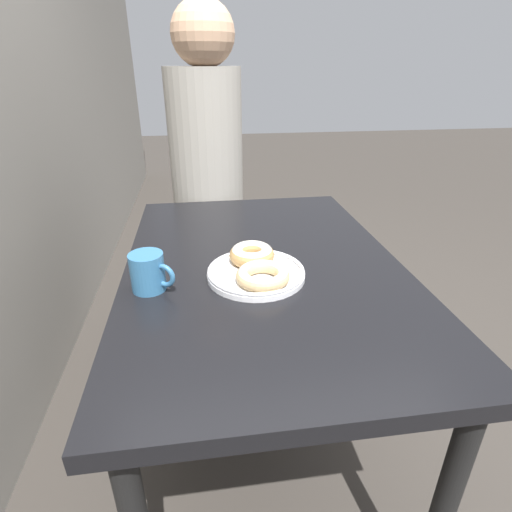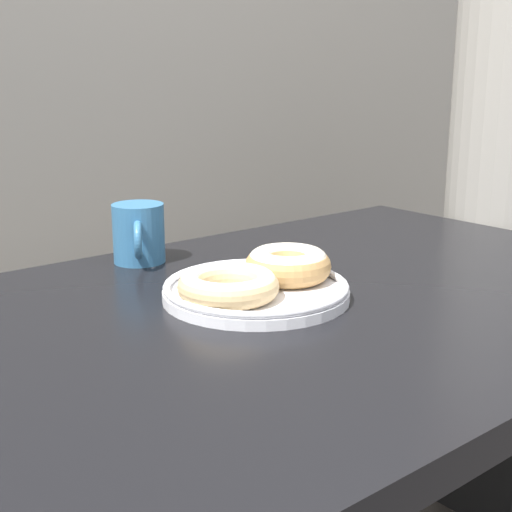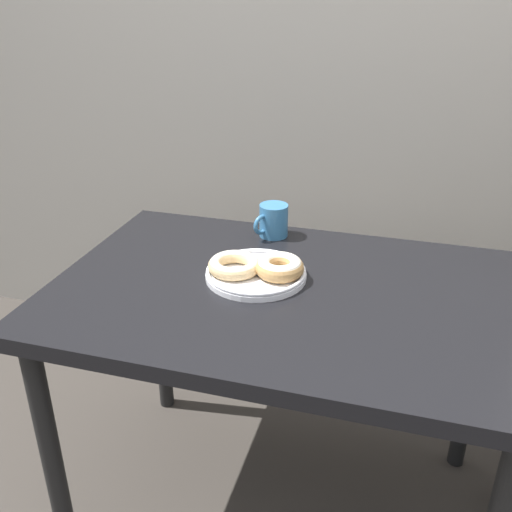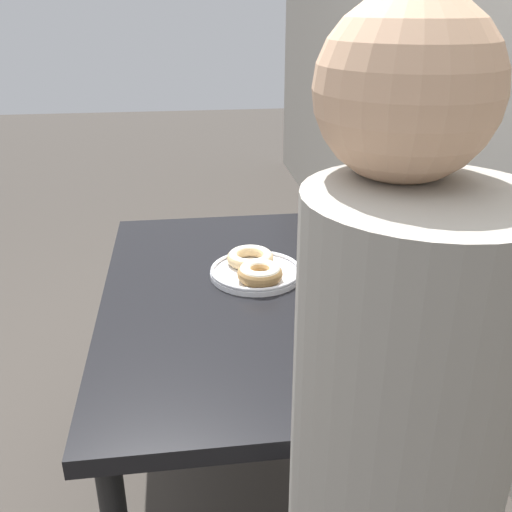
{
  "view_description": "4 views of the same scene",
  "coord_description": "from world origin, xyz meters",
  "views": [
    {
      "loc": [
        -0.98,
        0.45,
        1.23
      ],
      "look_at": [
        -0.08,
        0.32,
        0.79
      ],
      "focal_mm": 28.0,
      "sensor_mm": 36.0,
      "label": 1
    },
    {
      "loc": [
        -0.66,
        -0.39,
        1.04
      ],
      "look_at": [
        -0.08,
        0.32,
        0.79
      ],
      "focal_mm": 50.0,
      "sensor_mm": 36.0,
      "label": 2
    },
    {
      "loc": [
        0.27,
        -0.9,
        1.4
      ],
      "look_at": [
        -0.08,
        0.32,
        0.79
      ],
      "focal_mm": 40.0,
      "sensor_mm": 36.0,
      "label": 3
    },
    {
      "loc": [
        1.32,
        0.13,
        1.43
      ],
      "look_at": [
        -0.08,
        0.32,
        0.79
      ],
      "focal_mm": 40.0,
      "sensor_mm": 36.0,
      "label": 4
    }
  ],
  "objects": [
    {
      "name": "ground_plane",
      "position": [
        0.0,
        0.0,
        0.0
      ],
      "size": [
        14.0,
        14.0,
        0.0
      ],
      "primitive_type": "plane",
      "color": "#38332D"
    },
    {
      "name": "dining_table",
      "position": [
        0.0,
        0.29,
        0.65
      ],
      "size": [
        1.13,
        0.75,
        0.73
      ],
      "color": "black",
      "rests_on": "ground_plane"
    },
    {
      "name": "donut_plate",
      "position": [
        -0.08,
        0.32,
        0.76
      ],
      "size": [
        0.29,
        0.25,
        0.06
      ],
      "color": "white",
      "rests_on": "dining_table"
    },
    {
      "name": "coffee_mug",
      "position": [
        -0.11,
        0.58,
        0.78
      ],
      "size": [
        0.09,
        0.11,
        0.09
      ],
      "color": "teal",
      "rests_on": "dining_table"
    },
    {
      "name": "person_figure",
      "position": [
        0.74,
        0.42,
        0.77
      ],
      "size": [
        0.41,
        0.3,
        1.44
      ],
      "color": "black",
      "rests_on": "ground_plane"
    }
  ]
}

